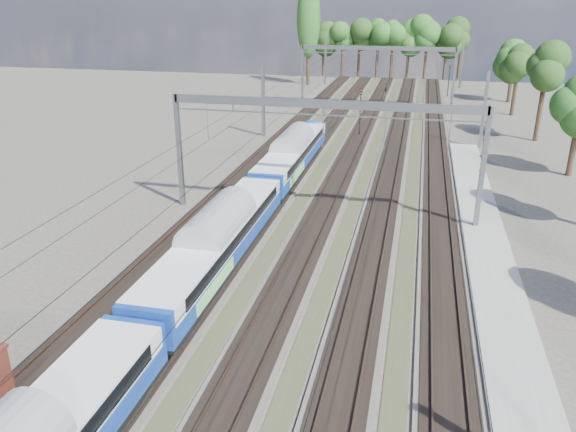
% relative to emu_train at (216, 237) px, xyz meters
% --- Properties ---
extents(track_bed, '(21.00, 130.00, 0.34)m').
position_rel_emu_train_xyz_m(track_bed, '(4.50, 26.15, -2.43)').
color(track_bed, '#47423A').
rests_on(track_bed, ground).
extents(platform, '(3.00, 70.00, 0.30)m').
position_rel_emu_train_xyz_m(platform, '(16.50, 1.15, -2.38)').
color(platform, gray).
rests_on(platform, ground).
extents(catenary, '(25.65, 130.00, 9.00)m').
position_rel_emu_train_xyz_m(catenary, '(4.83, 33.84, 3.87)').
color(catenary, slate).
rests_on(catenary, ground).
extents(tree_belt, '(39.59, 99.05, 11.61)m').
position_rel_emu_train_xyz_m(tree_belt, '(9.48, 76.21, 5.77)').
color(tree_belt, black).
rests_on(tree_belt, ground).
extents(poplar, '(4.40, 4.40, 19.04)m').
position_rel_emu_train_xyz_m(poplar, '(-10.00, 79.15, 9.36)').
color(poplar, black).
rests_on(poplar, ground).
extents(emu_train, '(2.94, 62.14, 4.30)m').
position_rel_emu_train_xyz_m(emu_train, '(0.00, 0.00, 0.00)').
color(emu_train, black).
rests_on(emu_train, ground).
extents(worker, '(0.43, 0.62, 1.64)m').
position_rel_emu_train_xyz_m(worker, '(5.41, 72.44, -1.71)').
color(worker, black).
rests_on(worker, ground).
extents(signal_near, '(0.37, 0.33, 5.73)m').
position_rel_emu_train_xyz_m(signal_near, '(4.42, 38.55, 1.10)').
color(signal_near, black).
rests_on(signal_near, ground).
extents(signal_far, '(0.35, 0.32, 5.19)m').
position_rel_emu_train_xyz_m(signal_far, '(15.84, 71.08, 0.76)').
color(signal_far, black).
rests_on(signal_far, ground).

